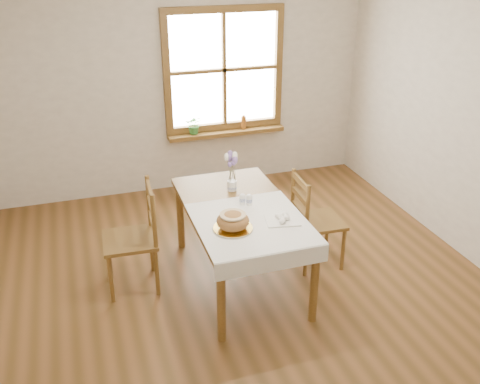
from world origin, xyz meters
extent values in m
plane|color=brown|center=(0.00, 0.00, 0.00)|extent=(5.00, 5.00, 0.00)
cube|color=silver|center=(0.00, 2.50, 1.30)|extent=(4.50, 0.10, 2.60)
cube|color=brown|center=(0.50, 2.46, 2.14)|extent=(1.46, 0.08, 0.08)
cube|color=brown|center=(0.50, 2.46, 0.76)|extent=(1.46, 0.08, 0.08)
cube|color=brown|center=(-0.19, 2.46, 1.45)|extent=(0.08, 0.08, 1.30)
cube|color=brown|center=(1.19, 2.46, 1.45)|extent=(0.08, 0.08, 1.30)
cube|color=brown|center=(0.50, 2.46, 1.45)|extent=(0.04, 0.06, 1.30)
cube|color=brown|center=(0.50, 2.46, 1.45)|extent=(1.30, 0.06, 0.04)
cube|color=white|center=(0.50, 2.49, 1.45)|extent=(1.30, 0.01, 1.30)
cube|color=brown|center=(0.50, 2.40, 0.69)|extent=(1.46, 0.20, 0.05)
cube|color=brown|center=(0.00, 0.30, 0.72)|extent=(0.90, 1.60, 0.05)
cylinder|color=brown|center=(-0.39, -0.44, 0.35)|extent=(0.07, 0.07, 0.70)
cylinder|color=brown|center=(0.39, -0.44, 0.35)|extent=(0.07, 0.07, 0.70)
cylinder|color=brown|center=(-0.39, 1.04, 0.35)|extent=(0.07, 0.07, 0.70)
cylinder|color=brown|center=(0.39, 1.04, 0.35)|extent=(0.07, 0.07, 0.70)
cube|color=white|center=(0.00, 0.00, 0.76)|extent=(0.91, 0.99, 0.01)
cylinder|color=white|center=(-0.18, -0.06, 0.77)|extent=(0.40, 0.40, 0.02)
ellipsoid|color=brown|center=(-0.18, -0.06, 0.85)|extent=(0.26, 0.26, 0.15)
cube|color=white|center=(0.25, -0.05, 0.77)|extent=(0.31, 0.28, 0.01)
cylinder|color=white|center=(0.04, 0.34, 0.81)|extent=(0.06, 0.06, 0.10)
cylinder|color=white|center=(0.09, 0.31, 0.81)|extent=(0.06, 0.06, 0.10)
cylinder|color=white|center=(0.03, 0.64, 0.80)|extent=(0.11, 0.11, 0.09)
imported|color=#367B31|center=(0.10, 2.40, 0.80)|extent=(0.27, 0.28, 0.18)
cylinder|color=#A25C1E|center=(0.73, 2.40, 0.80)|extent=(0.07, 0.07, 0.17)
camera|label=1|loc=(-1.27, -3.64, 2.88)|focal=40.00mm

